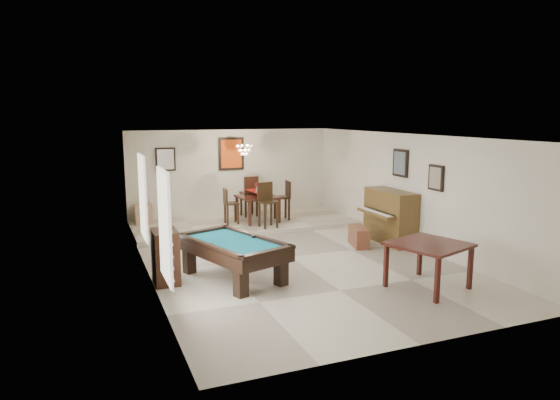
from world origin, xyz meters
TOP-DOWN VIEW (x-y plane):
  - ground_plane at (0.00, 0.00)m, footprint 6.00×9.00m
  - wall_back at (0.00, 4.50)m, footprint 6.00×0.04m
  - wall_front at (0.00, -4.50)m, footprint 6.00×0.04m
  - wall_left at (-3.00, 0.00)m, footprint 0.04×9.00m
  - wall_right at (3.00, 0.00)m, footprint 0.04×9.00m
  - ceiling at (0.00, 0.00)m, footprint 6.00×9.00m
  - dining_step at (0.00, 3.25)m, footprint 6.00×2.50m
  - window_left_front at (-2.97, -2.20)m, footprint 0.06×1.00m
  - window_left_rear at (-2.97, 0.60)m, footprint 0.06×1.00m
  - pool_table at (-1.55, -0.94)m, footprint 1.79×2.40m
  - square_table at (1.50, -2.69)m, footprint 1.50×1.50m
  - upright_piano at (2.56, 0.27)m, footprint 0.85×1.51m
  - piano_bench at (1.84, 0.24)m, footprint 0.52×0.86m
  - apothecary_chest at (-2.76, -0.71)m, footprint 0.44×0.66m
  - dining_table at (0.35, 3.14)m, footprint 1.10×1.10m
  - flower_vase at (0.35, 3.14)m, footprint 0.19×0.19m
  - dining_chair_south at (0.36, 2.35)m, footprint 0.47×0.47m
  - dining_chair_north at (0.35, 3.93)m, footprint 0.47×0.47m
  - dining_chair_west at (-0.40, 3.14)m, footprint 0.37×0.37m
  - dining_chair_east at (1.06, 3.13)m, footprint 0.44×0.44m
  - corner_bench at (-2.60, 4.10)m, footprint 0.48×0.58m
  - chandelier at (0.00, 3.20)m, footprint 0.44×0.44m
  - back_painting at (0.00, 4.46)m, footprint 0.75×0.06m
  - back_mirror at (-1.90, 4.46)m, footprint 0.55×0.06m
  - right_picture_upper at (2.96, 0.30)m, footprint 0.06×0.55m
  - right_picture_lower at (2.96, -1.00)m, footprint 0.06×0.45m

SIDE VIEW (x-z plane):
  - ground_plane at x=0.00m, z-range -0.02..0.00m
  - dining_step at x=0.00m, z-range 0.00..0.12m
  - piano_bench at x=1.84m, z-range 0.00..0.45m
  - pool_table at x=-1.55m, z-range 0.00..0.71m
  - corner_bench at x=-2.60m, z-range 0.12..0.62m
  - square_table at x=1.50m, z-range 0.00..0.82m
  - apothecary_chest at x=-2.76m, z-range 0.00..0.98m
  - dining_table at x=0.35m, z-range 0.12..0.95m
  - dining_chair_west at x=-0.40m, z-range 0.12..1.08m
  - upright_piano at x=2.56m, z-range 0.00..1.26m
  - dining_chair_east at x=1.06m, z-range 0.12..1.21m
  - dining_chair_south at x=0.36m, z-range 0.12..1.29m
  - dining_chair_north at x=0.35m, z-range 0.12..1.30m
  - flower_vase at x=0.35m, z-range 0.95..1.21m
  - wall_back at x=0.00m, z-range 0.00..2.60m
  - wall_front at x=0.00m, z-range 0.00..2.60m
  - wall_left at x=-3.00m, z-range 0.00..2.60m
  - wall_right at x=3.00m, z-range 0.00..2.60m
  - window_left_front at x=-2.97m, z-range 0.55..2.25m
  - window_left_rear at x=-2.97m, z-range 0.55..2.25m
  - right_picture_lower at x=2.96m, z-range 1.42..1.98m
  - back_mirror at x=-1.90m, z-range 1.48..2.12m
  - back_painting at x=0.00m, z-range 1.42..2.38m
  - right_picture_upper at x=2.96m, z-range 1.57..2.23m
  - chandelier at x=0.00m, z-range 1.90..2.50m
  - ceiling at x=0.00m, z-range 2.58..2.62m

